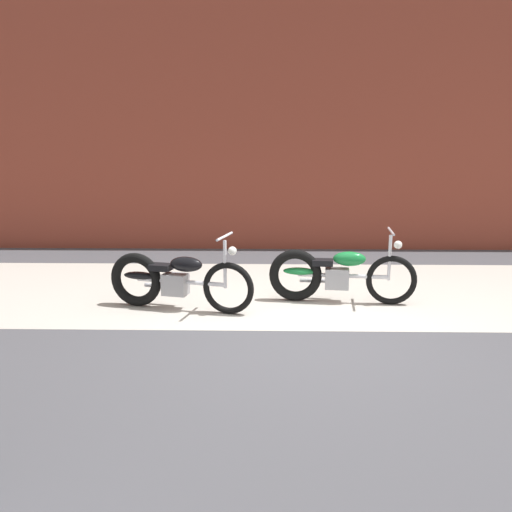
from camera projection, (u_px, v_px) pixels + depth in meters
The scene contains 5 objects.
ground_plane at pixel (304, 331), 5.95m from camera, with size 80.00×80.00×0.00m, color #47474C.
sidewalk_slab at pixel (296, 290), 7.66m from camera, with size 36.00×3.50×0.01m, color #B2ADA3.
brick_building_wall at pixel (289, 125), 10.51m from camera, with size 36.00×0.50×5.09m, color brown.
motorcycle_black at pixel (170, 280), 6.71m from camera, with size 1.97×0.75×1.03m.
motorcycle_green at pixel (331, 274), 7.00m from camera, with size 2.00×0.61×1.03m.
Camera 1 is at (-0.45, -5.65, 2.09)m, focal length 35.86 mm.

